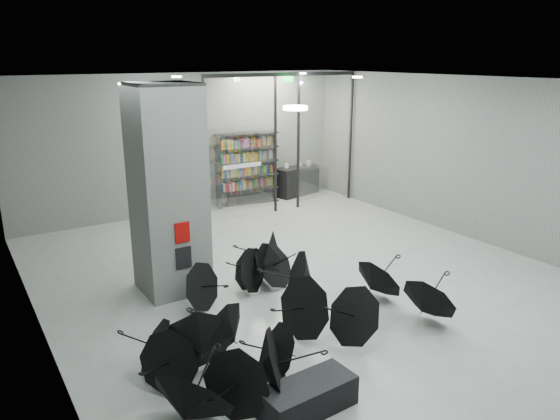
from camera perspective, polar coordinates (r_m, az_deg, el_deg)
room at (r=9.53m, az=6.43°, el=6.48°), size 14.00×14.02×4.01m
column at (r=10.20m, az=-12.02°, el=2.03°), size 1.20×1.20×4.00m
fire_cabinet at (r=9.82m, az=-10.50°, el=-2.39°), size 0.28×0.04×0.38m
info_panel at (r=9.99m, az=-10.35°, el=-5.11°), size 0.30×0.03×0.42m
exit_sign at (r=15.10m, az=0.89°, el=13.91°), size 0.30×0.06×0.15m
glass_partition at (r=15.42m, az=0.43°, el=7.85°), size 5.06×0.08×4.00m
bench at (r=7.27m, az=3.04°, el=-19.47°), size 1.30×0.60×0.41m
bookshelf at (r=16.38m, az=-3.63°, el=4.50°), size 2.05×0.71×2.21m
shop_counter at (r=17.54m, az=1.81°, el=3.19°), size 1.67×0.96×0.94m
umbrella_cluster at (r=8.81m, az=-0.60°, el=-11.75°), size 5.87×4.81×1.31m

